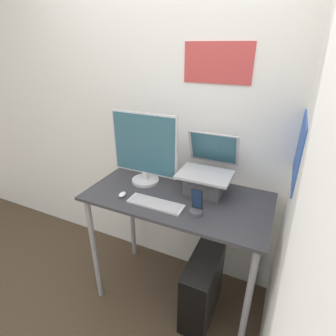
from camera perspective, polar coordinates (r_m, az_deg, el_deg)
name	(u,v)px	position (r m, az deg, el deg)	size (l,w,h in m)	color
ground_plane	(159,328)	(2.13, -2.04, -31.41)	(12.00, 12.00, 0.00)	#473828
wall_back	(200,121)	(1.87, 7.02, 10.17)	(6.00, 0.06, 2.60)	white
wall_side_right	(308,182)	(1.15, 28.12, -2.72)	(0.06, 6.00, 2.60)	white
desk	(177,212)	(1.76, 2.05, -9.64)	(1.16, 0.60, 0.91)	#333338
laptop	(206,178)	(1.70, 8.20, -2.07)	(0.33, 0.33, 0.37)	#4C4C51
monitor	(144,150)	(1.76, -5.15, 3.83)	(0.47, 0.19, 0.49)	silver
keyboard	(156,204)	(1.59, -2.72, -7.75)	(0.35, 0.11, 0.02)	silver
mouse	(122,194)	(1.69, -9.90, -5.70)	(0.04, 0.06, 0.03)	white
cell_phone	(196,207)	(1.50, 6.17, -8.41)	(0.07, 0.07, 0.16)	#4C4C51
computer_tower	(202,287)	(2.02, 7.40, -24.32)	(0.19, 0.46, 0.49)	black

